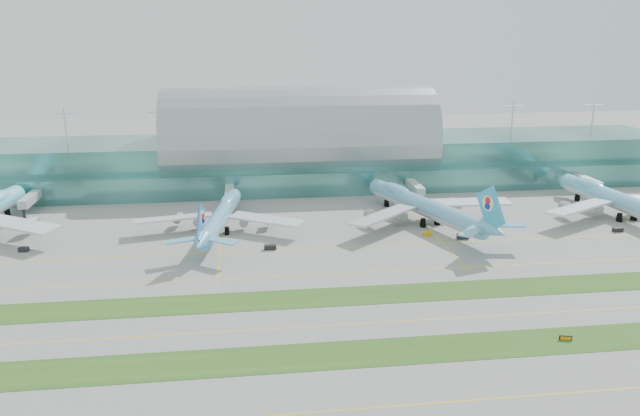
{
  "coord_description": "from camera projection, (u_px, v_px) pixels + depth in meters",
  "views": [
    {
      "loc": [
        -25.81,
        -146.62,
        67.6
      ],
      "look_at": [
        0.0,
        55.0,
        9.0
      ],
      "focal_mm": 35.0,
      "sensor_mm": 36.0,
      "label": 1
    }
  ],
  "objects": [
    {
      "name": "ground",
      "position": [
        347.0,
        299.0,
        161.61
      ],
      "size": [
        700.0,
        700.0,
        0.0
      ],
      "primitive_type": "plane",
      "color": "gray",
      "rests_on": "ground"
    },
    {
      "name": "terminal",
      "position": [
        299.0,
        152.0,
        280.42
      ],
      "size": [
        340.0,
        69.1,
        36.0
      ],
      "color": "#3D7A75",
      "rests_on": "ground"
    },
    {
      "name": "grass_strip_near",
      "position": [
        369.0,
        353.0,
        134.92
      ],
      "size": [
        420.0,
        12.0,
        0.08
      ],
      "primitive_type": "cube",
      "color": "#2D591E",
      "rests_on": "ground"
    },
    {
      "name": "grass_strip_far",
      "position": [
        346.0,
        296.0,
        163.51
      ],
      "size": [
        420.0,
        12.0,
        0.08
      ],
      "primitive_type": "cube",
      "color": "#2D591E",
      "rests_on": "ground"
    },
    {
      "name": "taxiline_a",
      "position": [
        390.0,
        406.0,
        115.86
      ],
      "size": [
        420.0,
        0.35,
        0.01
      ],
      "primitive_type": "cube",
      "color": "yellow",
      "rests_on": "ground"
    },
    {
      "name": "taxiline_b",
      "position": [
        357.0,
        324.0,
        148.27
      ],
      "size": [
        420.0,
        0.35,
        0.01
      ],
      "primitive_type": "cube",
      "color": "yellow",
      "rests_on": "ground"
    },
    {
      "name": "taxiline_c",
      "position": [
        336.0,
        273.0,
        178.77
      ],
      "size": [
        420.0,
        0.35,
        0.01
      ],
      "primitive_type": "cube",
      "color": "yellow",
      "rests_on": "ground"
    },
    {
      "name": "taxiline_d",
      "position": [
        326.0,
        248.0,
        199.74
      ],
      "size": [
        420.0,
        0.35,
        0.01
      ],
      "primitive_type": "cube",
      "color": "yellow",
      "rests_on": "ground"
    },
    {
      "name": "airliner_b",
      "position": [
        221.0,
        215.0,
        214.85
      ],
      "size": [
        58.62,
        67.21,
        18.55
      ],
      "rotation": [
        0.0,
        0.0,
        -0.16
      ],
      "color": "#63B0DA",
      "rests_on": "ground"
    },
    {
      "name": "airliner_c",
      "position": [
        423.0,
        205.0,
        224.03
      ],
      "size": [
        64.73,
        75.35,
        21.47
      ],
      "rotation": [
        0.0,
        0.0,
        0.34
      ],
      "color": "#5FABD1",
      "rests_on": "ground"
    },
    {
      "name": "airliner_d",
      "position": [
        620.0,
        200.0,
        230.07
      ],
      "size": [
        68.87,
        78.67,
        21.66
      ],
      "rotation": [
        0.0,
        0.0,
        0.12
      ],
      "color": "#69C6E7",
      "rests_on": "ground"
    },
    {
      "name": "gse_b",
      "position": [
        24.0,
        249.0,
        196.24
      ],
      "size": [
        3.14,
        2.26,
        1.45
      ],
      "primitive_type": "cube",
      "rotation": [
        0.0,
        0.0,
        -0.15
      ],
      "color": "black",
      "rests_on": "ground"
    },
    {
      "name": "gse_c",
      "position": [
        210.0,
        238.0,
        207.07
      ],
      "size": [
        3.31,
        1.73,
        1.39
      ],
      "primitive_type": "cube",
      "rotation": [
        0.0,
        0.0,
        -0.06
      ],
      "color": "black",
      "rests_on": "ground"
    },
    {
      "name": "gse_d",
      "position": [
        270.0,
        247.0,
        198.07
      ],
      "size": [
        3.85,
        1.68,
        1.51
      ],
      "primitive_type": "cube",
      "rotation": [
        0.0,
        0.0,
        0.0
      ],
      "color": "black",
      "rests_on": "ground"
    },
    {
      "name": "gse_e",
      "position": [
        427.0,
        234.0,
        210.98
      ],
      "size": [
        3.01,
        1.67,
        1.33
      ],
      "primitive_type": "cube",
      "rotation": [
        0.0,
        0.0,
        -0.01
      ],
      "color": "#C3960B",
      "rests_on": "ground"
    },
    {
      "name": "gse_f",
      "position": [
        463.0,
        236.0,
        208.14
      ],
      "size": [
        3.98,
        1.97,
        1.79
      ],
      "primitive_type": "cube",
      "rotation": [
        0.0,
        0.0,
        0.04
      ],
      "color": "black",
      "rests_on": "ground"
    },
    {
      "name": "gse_g",
      "position": [
        618.0,
        230.0,
        215.5
      ],
      "size": [
        3.5,
        1.94,
        1.43
      ],
      "primitive_type": "cube",
      "rotation": [
        0.0,
        0.0,
        0.06
      ],
      "color": "black",
      "rests_on": "ground"
    },
    {
      "name": "taxiway_sign_east",
      "position": [
        566.0,
        338.0,
        140.25
      ],
      "size": [
        2.77,
        1.0,
        1.18
      ],
      "rotation": [
        0.0,
        0.0,
        -0.26
      ],
      "color": "black",
      "rests_on": "ground"
    }
  ]
}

